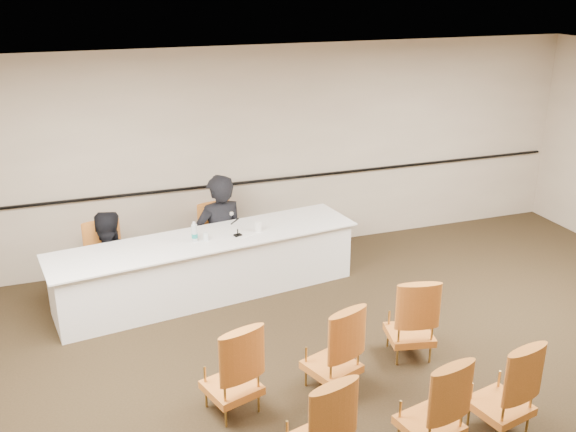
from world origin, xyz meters
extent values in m
plane|color=black|center=(0.00, 0.00, 0.00)|extent=(10.00, 10.00, 0.00)
plane|color=white|center=(0.00, 0.00, 3.00)|extent=(10.00, 10.00, 0.00)
cube|color=#B2A08B|center=(0.00, 4.00, 1.50)|extent=(10.00, 0.04, 3.00)
cube|color=black|center=(0.00, 3.96, 1.10)|extent=(9.80, 0.04, 0.03)
imported|color=black|center=(-0.70, 3.49, 0.42)|extent=(0.79, 0.60, 1.96)
imported|color=black|center=(-2.22, 3.28, 0.34)|extent=(0.81, 0.65, 1.60)
cube|color=white|center=(-0.51, 2.86, 0.79)|extent=(0.36, 0.32, 0.00)
cylinder|color=white|center=(-1.04, 2.80, 0.83)|extent=(0.07, 0.07, 0.10)
cylinder|color=white|center=(-0.34, 2.87, 0.85)|extent=(0.09, 0.09, 0.13)
camera|label=1|loc=(-2.53, -4.45, 3.88)|focal=40.00mm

